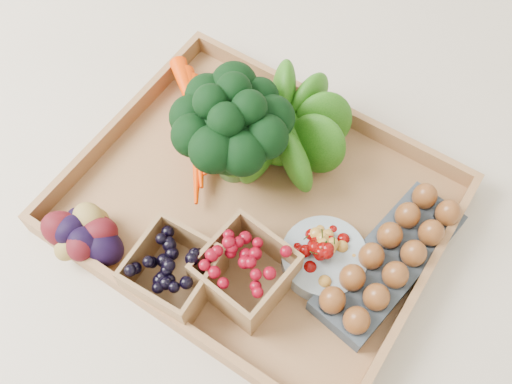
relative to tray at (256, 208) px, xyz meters
The scene contains 10 objects.
ground 0.01m from the tray, ahead, with size 4.00×4.00×0.00m, color beige.
tray is the anchor object (origin of this frame).
carrots 0.17m from the tray, 158.45° to the left, with size 0.20×0.14×0.05m, color #F13800, non-canonical shape.
lettuce 0.14m from the tray, 102.80° to the left, with size 0.14×0.14×0.14m, color #124C0B.
broccoli 0.11m from the tray, 150.93° to the left, with size 0.18×0.18×0.14m, color black, non-canonical shape.
cherry_bowl 0.14m from the tray, 10.71° to the right, with size 0.12×0.12×0.03m, color #8C9EA5.
egg_carton 0.22m from the tray, ahead, with size 0.09×0.26×0.03m, color #3C444C.
potatoes 0.26m from the tray, 132.87° to the right, with size 0.14×0.14×0.08m, color #400A0F, non-canonical shape.
punnet_blackberry 0.17m from the tray, 99.60° to the right, with size 0.11×0.11×0.08m, color black.
punnet_raspberry 0.13m from the tray, 63.33° to the right, with size 0.11×0.11×0.08m, color #6A0411.
Camera 1 is at (0.23, -0.35, 0.80)m, focal length 40.00 mm.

